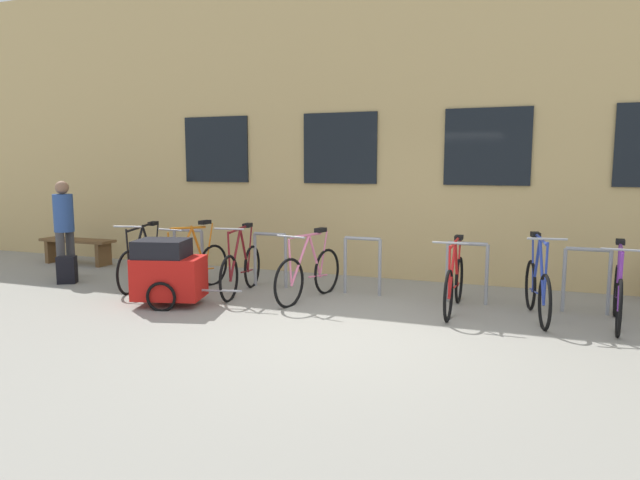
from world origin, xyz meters
name	(u,v)px	position (x,y,z in m)	size (l,w,h in m)	color
ground_plane	(348,332)	(0.00, 0.00, 0.00)	(42.00, 42.00, 0.00)	gray
storefront_building	(442,130)	(0.00, 6.44, 2.63)	(28.00, 6.51, 5.27)	tan
bike_rack	(362,260)	(-0.40, 1.90, 0.52)	(6.58, 0.05, 0.86)	gray
bicycle_pink	(309,273)	(-1.02, 1.33, 0.38)	(0.48, 1.65, 1.02)	black
bicycle_red	(454,283)	(0.99, 1.43, 0.37)	(0.44, 1.69, 0.99)	black
bicycle_maroon	(241,268)	(-2.10, 1.33, 0.38)	(0.44, 1.63, 1.05)	black
bicycle_black	(145,263)	(-3.78, 1.24, 0.38)	(0.52, 1.72, 1.03)	black
bicycle_blue	(537,288)	(2.01, 1.43, 0.38)	(0.45, 1.62, 1.09)	black
bicycle_purple	(618,294)	(2.91, 1.45, 0.37)	(0.44, 1.65, 1.02)	black
bicycle_orange	(192,266)	(-2.90, 1.24, 0.38)	(0.44, 1.63, 1.07)	black
bike_trailer	(168,271)	(-2.69, 0.35, 0.47)	(1.48, 0.81, 0.92)	red
wooden_bench	(78,246)	(-6.27, 2.44, 0.35)	(1.54, 0.40, 0.48)	brown
person_by_bench	(64,223)	(-5.46, 1.33, 0.94)	(0.32, 0.36, 1.64)	#3F3F42
backpack	(67,270)	(-5.09, 0.97, 0.22)	(0.28, 0.20, 0.44)	black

